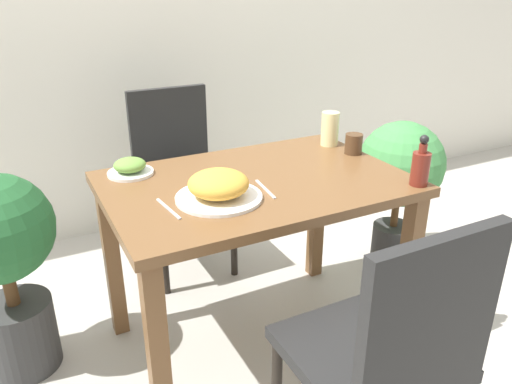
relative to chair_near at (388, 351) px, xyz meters
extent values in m
plane|color=#B7B2A8|center=(0.00, 0.76, -0.52)|extent=(16.00, 16.00, 0.00)
cube|color=brown|center=(0.00, 0.76, 0.19)|extent=(1.09, 0.73, 0.04)
cube|color=brown|center=(-0.49, 0.44, -0.17)|extent=(0.06, 0.06, 0.69)
cube|color=brown|center=(0.50, 0.44, -0.17)|extent=(0.06, 0.06, 0.69)
cube|color=brown|center=(-0.49, 1.07, -0.17)|extent=(0.06, 0.06, 0.69)
cube|color=brown|center=(0.50, 1.07, -0.17)|extent=(0.06, 0.06, 0.69)
cube|color=black|center=(0.00, 0.08, -0.07)|extent=(0.42, 0.42, 0.04)
cube|color=black|center=(0.00, -0.11, 0.17)|extent=(0.40, 0.04, 0.44)
cylinder|color=black|center=(0.18, 0.26, -0.30)|extent=(0.03, 0.03, 0.43)
cube|color=black|center=(-0.05, 1.43, -0.07)|extent=(0.42, 0.42, 0.04)
cube|color=black|center=(-0.05, 1.62, 0.17)|extent=(0.40, 0.04, 0.44)
cylinder|color=black|center=(-0.23, 1.25, -0.30)|extent=(0.03, 0.03, 0.43)
cylinder|color=black|center=(0.13, 1.25, -0.30)|extent=(0.03, 0.03, 0.43)
cylinder|color=black|center=(-0.23, 1.61, -0.30)|extent=(0.03, 0.03, 0.43)
cylinder|color=black|center=(0.13, 1.61, -0.30)|extent=(0.03, 0.03, 0.43)
cylinder|color=white|center=(-0.19, 0.66, 0.21)|extent=(0.29, 0.29, 0.01)
ellipsoid|color=gold|center=(-0.19, 0.66, 0.26)|extent=(0.20, 0.20, 0.09)
cylinder|color=white|center=(-0.39, 1.02, 0.21)|extent=(0.17, 0.17, 0.01)
ellipsoid|color=olive|center=(-0.39, 1.02, 0.24)|extent=(0.12, 0.12, 0.05)
cylinder|color=#4C331E|center=(0.50, 0.83, 0.25)|extent=(0.07, 0.07, 0.08)
cylinder|color=beige|center=(0.48, 0.97, 0.28)|extent=(0.08, 0.08, 0.15)
cylinder|color=maroon|center=(0.50, 0.45, 0.27)|extent=(0.06, 0.06, 0.12)
cylinder|color=maroon|center=(0.50, 0.45, 0.34)|extent=(0.03, 0.03, 0.03)
sphere|color=black|center=(0.50, 0.45, 0.38)|extent=(0.03, 0.03, 0.03)
cube|color=silver|center=(-0.36, 0.66, 0.21)|extent=(0.03, 0.17, 0.00)
cube|color=silver|center=(-0.01, 0.66, 0.21)|extent=(0.03, 0.17, 0.00)
cylinder|color=#333333|center=(-0.87, 1.03, -0.37)|extent=(0.26, 0.26, 0.29)
cylinder|color=brown|center=(-0.87, 1.03, -0.17)|extent=(0.05, 0.05, 0.12)
cylinder|color=#333333|center=(0.92, 0.97, -0.41)|extent=(0.21, 0.21, 0.22)
cylinder|color=brown|center=(0.92, 0.97, -0.23)|extent=(0.04, 0.04, 0.13)
sphere|color=#428947|center=(0.92, 0.97, 0.04)|extent=(0.42, 0.42, 0.42)
camera|label=1|loc=(-0.77, -0.75, 0.89)|focal=35.00mm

